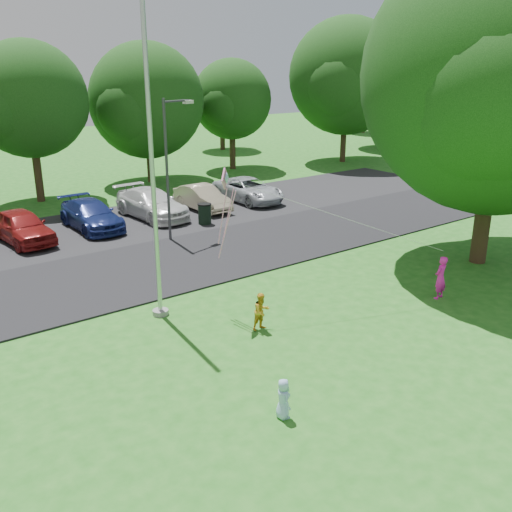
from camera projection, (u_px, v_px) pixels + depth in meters
ground at (355, 342)px, 16.10m from camera, size 120.00×120.00×0.00m
park_road at (191, 259)px, 22.89m from camera, size 60.00×6.00×0.06m
parking_strip at (122, 224)px, 27.79m from camera, size 42.00×7.00×0.06m
flagpole at (153, 184)px, 16.53m from camera, size 0.50×0.50×10.00m
street_lamp at (171, 157)px, 24.33m from camera, size 1.69×0.59×6.11m
trash_can at (205, 214)px, 27.56m from camera, size 0.67×0.67×1.06m
big_tree at (502, 84)px, 20.34m from camera, size 10.52×10.02×12.06m
tree_row at (77, 94)px, 33.46m from camera, size 64.35×11.94×10.88m
horizon_trees at (64, 107)px, 42.61m from camera, size 77.46×7.20×7.02m
parked_cars at (124, 209)px, 27.64m from camera, size 17.35×5.09×1.47m
woman at (440, 278)px, 18.89m from camera, size 0.59×0.43×1.47m
child_yellow at (262, 311)px, 16.72m from camera, size 0.57×0.45×1.14m
child_blue at (283, 399)px, 12.55m from camera, size 0.40×0.52×0.95m
kite at (231, 194)px, 16.79m from camera, size 6.60×3.57×2.95m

